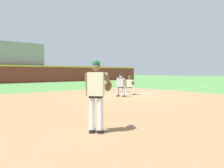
{
  "coord_description": "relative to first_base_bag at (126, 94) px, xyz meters",
  "views": [
    {
      "loc": [
        -10.45,
        -10.53,
        1.56
      ],
      "look_at": [
        -4.99,
        -4.27,
        1.11
      ],
      "focal_mm": 35.0,
      "sensor_mm": 36.0,
      "label": 1
    }
  ],
  "objects": [
    {
      "name": "umpire",
      "position": [
        1.2,
        1.8,
        0.75
      ],
      "size": [
        0.67,
        0.67,
        1.46
      ],
      "color": "black",
      "rests_on": "ground"
    },
    {
      "name": "pitcher",
      "position": [
        -7.09,
        -6.09,
        1.01
      ],
      "size": [
        0.85,
        0.56,
        1.86
      ],
      "color": "black",
      "rests_on": "ground"
    },
    {
      "name": "baserunner",
      "position": [
        -0.91,
        -0.46,
        0.75
      ],
      "size": [
        0.61,
        0.67,
        1.46
      ],
      "color": "black",
      "rests_on": "ground"
    },
    {
      "name": "first_baseman",
      "position": [
        0.36,
        -0.04,
        0.69
      ],
      "size": [
        0.77,
        1.07,
        1.34
      ],
      "color": "black",
      "rests_on": "ground"
    },
    {
      "name": "infield_dirt_patch",
      "position": [
        -3.56,
        -3.05,
        -0.04
      ],
      "size": [
        18.0,
        18.0,
        0.01
      ],
      "primitive_type": "cube",
      "color": "#9E754C",
      "rests_on": "ground"
    },
    {
      "name": "foul_line_stripe",
      "position": [
        7.16,
        0.0,
        -0.04
      ],
      "size": [
        14.33,
        0.1,
        0.0
      ],
      "primitive_type": "cube",
      "color": "white",
      "rests_on": "ground"
    },
    {
      "name": "first_base_bag",
      "position": [
        0.0,
        0.0,
        0.0
      ],
      "size": [
        0.38,
        0.38,
        0.09
      ],
      "primitive_type": "cube",
      "color": "white",
      "rests_on": "ground"
    },
    {
      "name": "stadium_seating_block",
      "position": [
        -0.0,
        25.75,
        2.98
      ],
      "size": [
        8.7,
        5.9,
        6.0
      ],
      "color": "gray",
      "rests_on": "ground"
    },
    {
      "name": "ground_plane",
      "position": [
        0.0,
        0.0,
        -0.04
      ],
      "size": [
        160.0,
        160.0,
        0.0
      ],
      "primitive_type": "plane",
      "color": "#518942"
    },
    {
      "name": "outfield_wall",
      "position": [
        0.0,
        22.0,
        1.35
      ],
      "size": [
        48.0,
        0.54,
        2.6
      ],
      "color": "maroon",
      "rests_on": "ground"
    },
    {
      "name": "baseball",
      "position": [
        -2.17,
        -2.4,
        -0.01
      ],
      "size": [
        0.07,
        0.07,
        0.07
      ],
      "primitive_type": "sphere",
      "color": "white",
      "rests_on": "ground"
    }
  ]
}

